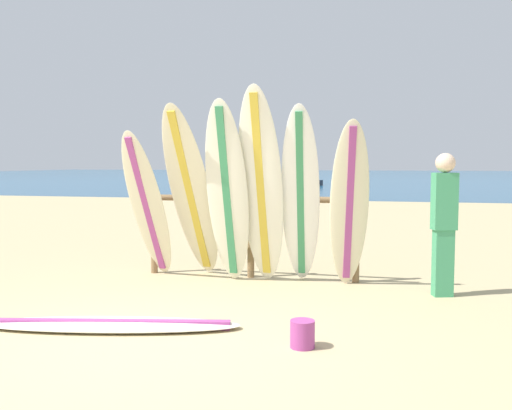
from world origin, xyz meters
The scene contains 13 objects.
ground_plane centered at (0.00, 0.00, 0.00)m, with size 120.00×120.00×0.00m, color tan.
ocean_water centered at (0.00, 58.00, 0.00)m, with size 120.00×80.00×0.01m, color #1E5984.
surfboard_rack centered at (0.29, 2.94, 0.76)m, with size 2.82×0.09×1.19m.
surfboard_leaning_far_left centered at (-0.99, 2.56, 0.96)m, with size 0.64×0.94×1.91m.
surfboard_leaning_left centered at (-0.42, 2.64, 1.12)m, with size 0.70×1.19×2.23m.
surfboard_leaning_center_left centered at (0.10, 2.50, 1.14)m, with size 0.56×0.67×2.27m.
surfboard_leaning_center centered at (0.52, 2.55, 1.21)m, with size 0.58×0.76×2.43m.
surfboard_leaning_center_right centered at (0.99, 2.66, 1.10)m, with size 0.53×0.80×2.20m.
surfboard_leaning_right centered at (1.58, 2.63, 1.01)m, with size 0.57×0.63×2.02m.
surfboard_lying_on_sand centered at (-0.43, 0.44, 0.04)m, with size 2.46×0.97×0.08m.
beachgoer_standing centered at (2.65, 2.43, 0.89)m, with size 0.29×0.23×1.62m.
small_boat_offshore centered at (-3.49, 32.55, 0.26)m, with size 2.97×2.29×0.71m.
sand_bucket centered at (1.37, 0.30, 0.11)m, with size 0.20×0.20×0.23m, color #A53F8C.
Camera 1 is at (2.02, -4.17, 1.52)m, focal length 39.49 mm.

